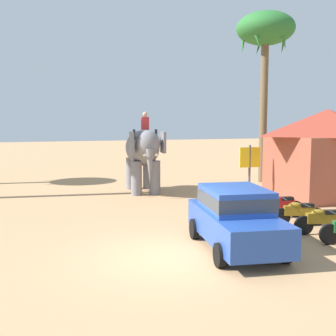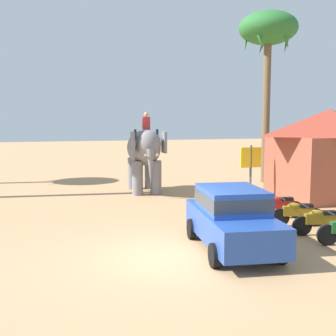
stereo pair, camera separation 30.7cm
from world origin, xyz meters
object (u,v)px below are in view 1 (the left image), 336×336
(car_sedan_foreground, at_px, (236,216))
(palm_tree_left_of_road, at_px, (265,34))
(roadside_hut, at_px, (327,151))
(signboard_yellow, at_px, (250,161))
(elephant_with_mahout, at_px, (143,152))
(motorcycle_far_in_row, at_px, (299,212))
(motorcycle_end_of_row, at_px, (280,205))
(motorcycle_fourth_in_row, at_px, (322,220))

(car_sedan_foreground, distance_m, palm_tree_left_of_road, 15.08)
(roadside_hut, distance_m, signboard_yellow, 3.52)
(car_sedan_foreground, xyz_separation_m, signboard_yellow, (4.05, 6.83, 0.76))
(car_sedan_foreground, height_order, elephant_with_mahout, elephant_with_mahout)
(motorcycle_far_in_row, distance_m, motorcycle_end_of_row, 1.22)
(car_sedan_foreground, bearing_deg, signboard_yellow, 59.34)
(roadside_hut, bearing_deg, car_sedan_foreground, -141.37)
(elephant_with_mahout, relative_size, motorcycle_end_of_row, 2.19)
(palm_tree_left_of_road, bearing_deg, elephant_with_mahout, -169.01)
(motorcycle_fourth_in_row, relative_size, motorcycle_end_of_row, 0.99)
(roadside_hut, relative_size, signboard_yellow, 2.12)
(elephant_with_mahout, xyz_separation_m, motorcycle_fourth_in_row, (3.39, -9.14, -1.53))
(roadside_hut, bearing_deg, palm_tree_left_of_road, 93.07)
(car_sedan_foreground, xyz_separation_m, palm_tree_left_of_road, (7.15, 11.14, 7.22))
(elephant_with_mahout, xyz_separation_m, palm_tree_left_of_road, (7.29, 1.42, 6.16))
(motorcycle_fourth_in_row, height_order, motorcycle_end_of_row, same)
(motorcycle_far_in_row, xyz_separation_m, motorcycle_end_of_row, (0.04, 1.22, 0.00))
(motorcycle_fourth_in_row, xyz_separation_m, motorcycle_end_of_row, (-0.01, 2.38, 0.00))
(car_sedan_foreground, relative_size, palm_tree_left_of_road, 0.46)
(elephant_with_mahout, bearing_deg, roadside_hut, -26.55)
(elephant_with_mahout, distance_m, motorcycle_fourth_in_row, 9.87)
(car_sedan_foreground, distance_m, motorcycle_end_of_row, 4.42)
(motorcycle_end_of_row, xyz_separation_m, palm_tree_left_of_road, (3.91, 8.18, 7.69))
(elephant_with_mahout, height_order, roadside_hut, roadside_hut)
(palm_tree_left_of_road, bearing_deg, motorcycle_far_in_row, -112.77)
(motorcycle_far_in_row, relative_size, palm_tree_left_of_road, 0.19)
(motorcycle_fourth_in_row, xyz_separation_m, roadside_hut, (4.18, 5.35, 1.66))
(motorcycle_far_in_row, distance_m, roadside_hut, 6.18)
(car_sedan_foreground, height_order, palm_tree_left_of_road, palm_tree_left_of_road)
(palm_tree_left_of_road, relative_size, roadside_hut, 1.84)
(roadside_hut, bearing_deg, motorcycle_far_in_row, -135.19)
(car_sedan_foreground, bearing_deg, elephant_with_mahout, 90.83)
(roadside_hut, bearing_deg, motorcycle_fourth_in_row, -127.98)
(motorcycle_end_of_row, xyz_separation_m, signboard_yellow, (0.81, 3.87, 1.22))
(motorcycle_far_in_row, bearing_deg, motorcycle_fourth_in_row, -87.86)
(elephant_with_mahout, relative_size, roadside_hut, 0.77)
(motorcycle_far_in_row, xyz_separation_m, palm_tree_left_of_road, (3.94, 9.40, 7.69))
(motorcycle_fourth_in_row, relative_size, signboard_yellow, 0.74)
(elephant_with_mahout, xyz_separation_m, motorcycle_far_in_row, (3.35, -7.98, -1.53))
(car_sedan_foreground, relative_size, signboard_yellow, 1.78)
(motorcycle_far_in_row, height_order, signboard_yellow, signboard_yellow)
(car_sedan_foreground, height_order, motorcycle_far_in_row, car_sedan_foreground)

